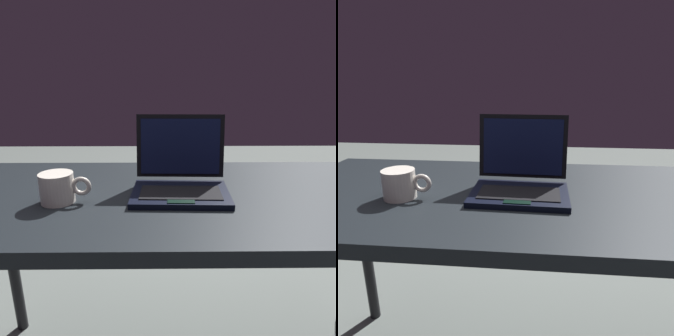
{
  "view_description": "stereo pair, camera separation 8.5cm",
  "coord_description": "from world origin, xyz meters",
  "views": [
    {
      "loc": [
        -0.08,
        -0.84,
        1.08
      ],
      "look_at": [
        -0.07,
        -0.02,
        0.84
      ],
      "focal_mm": 32.37,
      "sensor_mm": 36.0,
      "label": 1
    },
    {
      "loc": [
        0.0,
        -0.84,
        1.08
      ],
      "look_at": [
        -0.07,
        -0.02,
        0.84
      ],
      "focal_mm": 32.37,
      "sensor_mm": 36.0,
      "label": 2
    }
  ],
  "objects": [
    {
      "name": "coffee_mug",
      "position": [
        -0.37,
        -0.07,
        0.8
      ],
      "size": [
        0.14,
        0.09,
        0.08
      ],
      "color": "beige",
      "rests_on": "desk"
    },
    {
      "name": "desk",
      "position": [
        0.0,
        0.0,
        0.69
      ],
      "size": [
        1.55,
        0.65,
        0.76
      ],
      "color": "black",
      "rests_on": "ground"
    },
    {
      "name": "laptop_front",
      "position": [
        -0.04,
        -0.01,
        0.8
      ],
      "size": [
        0.28,
        0.23,
        0.22
      ],
      "color": "black",
      "rests_on": "desk"
    }
  ]
}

